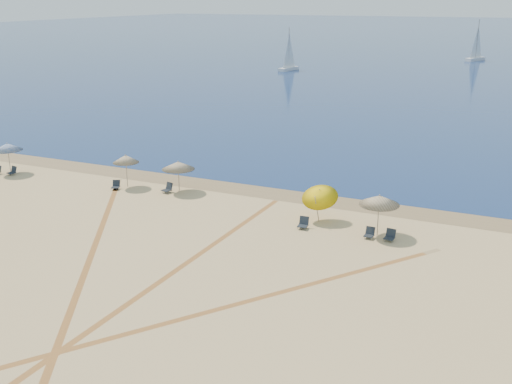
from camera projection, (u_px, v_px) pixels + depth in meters
ground at (33, 382)px, 21.74m from camera, size 160.00×160.00×0.00m
ocean at (485, 35)px, 217.27m from camera, size 500.00×500.00×0.00m
wet_sand at (279, 193)px, 42.60m from camera, size 500.00×500.00×0.00m
umbrella_0 at (7, 147)px, 46.77m from camera, size 2.25×2.25×2.49m
umbrella_1 at (126, 159)px, 43.46m from camera, size 1.90×1.90×2.46m
umbrella_2 at (178, 165)px, 42.42m from camera, size 2.34×2.34×2.28m
umbrella_3 at (319, 194)px, 36.81m from camera, size 2.25×2.26×2.54m
umbrella_4 at (379, 200)px, 34.52m from camera, size 2.32×2.34×2.51m
chair_1 at (13, 171)px, 46.99m from camera, size 0.64×0.72×0.66m
chair_2 at (116, 185)px, 43.49m from camera, size 0.71×0.76×0.64m
chair_3 at (168, 188)px, 42.73m from camera, size 0.76×0.83×0.71m
chair_4 at (303, 223)px, 36.14m from camera, size 0.60×0.70×0.69m
chair_5 at (370, 233)px, 34.69m from camera, size 0.56×0.64×0.63m
chair_6 at (390, 236)px, 34.31m from camera, size 0.61×0.70×0.66m
sailboat_0 at (476, 48)px, 129.74m from camera, size 3.93×5.89×8.70m
sailboat_1 at (289, 58)px, 112.48m from camera, size 2.42×5.46×7.88m
tire_tracks at (147, 282)px, 29.37m from camera, size 47.61×42.62×0.00m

